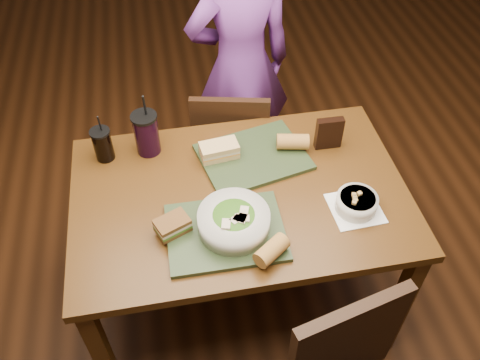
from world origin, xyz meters
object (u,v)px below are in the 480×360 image
tray_far (253,157)px  chip_bag (329,133)px  salad_bowl (234,220)px  soup_bowl (357,203)px  chair_far (228,148)px  cup_berry (146,133)px  dining_table (240,207)px  diner (240,66)px  sandwich_near (172,225)px  baguette_far (293,142)px  sandwich_far (219,150)px  tray_near (226,232)px  baguette_near (272,250)px  cup_cola (103,144)px

tray_far → chip_bag: bearing=3.0°
salad_bowl → soup_bowl: salad_bowl is taller
salad_bowl → chip_bag: 0.60m
chair_far → cup_berry: cup_berry is taller
dining_table → diner: size_ratio=0.88×
sandwich_near → chip_bag: chip_bag is taller
chair_far → baguette_far: chair_far is taller
dining_table → sandwich_far: (-0.05, 0.20, 0.14)m
tray_far → baguette_far: size_ratio=3.20×
cup_berry → chip_bag: cup_berry is taller
soup_bowl → chip_bag: chip_bag is taller
tray_near → tray_far: size_ratio=1.00×
dining_table → sandwich_near: sandwich_near is taller
tray_near → sandwich_far: size_ratio=2.59×
tray_near → tray_far: 0.40m
soup_bowl → sandwich_near: bearing=179.3°
salad_bowl → baguette_far: 0.49m
sandwich_near → sandwich_far: 0.42m
chair_far → soup_bowl: bearing=-62.8°
soup_bowl → cup_berry: 0.88m
tray_far → chair_far: bearing=97.0°
baguette_near → baguette_far: 0.56m
diner → cup_cola: (-0.67, -0.56, 0.08)m
sandwich_far → dining_table: bearing=-76.2°
baguette_near → chip_bag: bearing=55.1°
sandwich_far → cup_berry: size_ratio=0.56×
tray_far → chip_bag: chip_bag is taller
salad_bowl → chip_bag: chip_bag is taller
dining_table → chip_bag: (0.41, 0.19, 0.16)m
diner → soup_bowl: size_ratio=7.59×
dining_table → diner: diner is taller
tray_far → cup_cola: cup_cola is taller
baguette_near → cup_cola: size_ratio=0.57×
sandwich_near → baguette_near: 0.36m
cup_berry → tray_near: bearing=-63.6°
soup_bowl → sandwich_far: bearing=142.0°
dining_table → sandwich_near: (-0.27, -0.15, 0.14)m
chair_far → sandwich_far: chair_far is taller
salad_bowl → sandwich_near: (-0.22, 0.03, -0.02)m
chair_far → tray_far: chair_far is taller
soup_bowl → tray_near: bearing=-176.8°
salad_bowl → baguette_near: 0.18m
chair_far → tray_far: size_ratio=1.99×
tray_far → salad_bowl: size_ratio=1.63×
chair_far → soup_bowl: chair_far is taller
diner → salad_bowl: (-0.21, -1.03, 0.07)m
soup_bowl → dining_table: bearing=158.7°
chip_bag → chair_far: bearing=136.1°
sandwich_far → cup_cola: 0.47m
diner → cup_berry: diner is taller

